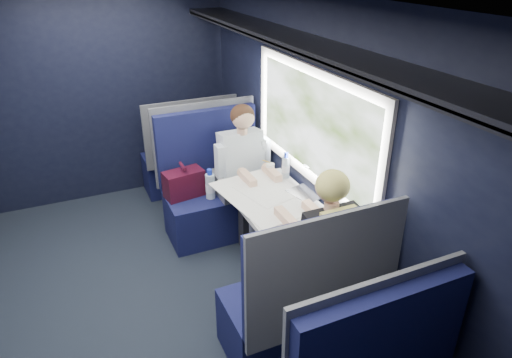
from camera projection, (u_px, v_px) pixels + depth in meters
name	position (u px, v px, depth m)	size (l,w,h in m)	color
ground	(154.00, 305.00, 3.67)	(2.80, 4.20, 0.01)	black
room_shell	(135.00, 132.00, 3.01)	(3.00, 4.40, 2.40)	black
table	(271.00, 207.00, 3.74)	(0.62, 1.00, 0.74)	#54565E
seat_bay_near	(214.00, 192.00, 4.49)	(1.04, 0.62, 1.26)	#0B0D34
seat_bay_far	(302.00, 304.00, 3.07)	(1.04, 0.62, 1.26)	#0B0D34
seat_row_front	(189.00, 158.00, 5.26)	(1.04, 0.51, 1.16)	#0B0D34
man	(245.00, 167.00, 4.31)	(0.53, 0.56, 1.32)	black
woman	(324.00, 244.00, 3.16)	(0.53, 0.56, 1.32)	black
papers	(265.00, 195.00, 3.76)	(0.60, 0.87, 0.01)	white
laptop	(311.00, 187.00, 3.77)	(0.28, 0.33, 0.21)	silver
bottle_small	(286.00, 166.00, 4.02)	(0.07, 0.07, 0.23)	silver
cup	(270.00, 169.00, 4.11)	(0.08, 0.08, 0.10)	white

